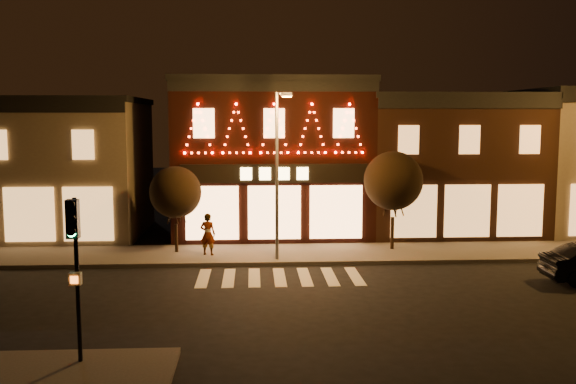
{
  "coord_description": "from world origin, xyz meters",
  "views": [
    {
      "loc": [
        -1.04,
        -20.71,
        6.29
      ],
      "look_at": [
        0.33,
        4.0,
        3.39
      ],
      "focal_mm": 40.0,
      "sensor_mm": 36.0,
      "label": 1
    }
  ],
  "objects": [
    {
      "name": "building_right_a",
      "position": [
        9.5,
        13.99,
        3.76
      ],
      "size": [
        9.2,
        8.28,
        7.5
      ],
      "color": "#341C12",
      "rests_on": "ground"
    },
    {
      "name": "sidewalk_far",
      "position": [
        2.0,
        8.0,
        0.07
      ],
      "size": [
        44.0,
        4.0,
        0.15
      ],
      "primitive_type": "cube",
      "color": "#47423D",
      "rests_on": "ground"
    },
    {
      "name": "building_left",
      "position": [
        -13.0,
        13.99,
        3.66
      ],
      "size": [
        12.2,
        8.28,
        7.3
      ],
      "color": "#746552",
      "rests_on": "ground"
    },
    {
      "name": "traffic_signal_near",
      "position": [
        -5.43,
        -4.96,
        3.09
      ],
      "size": [
        0.29,
        0.43,
        4.17
      ],
      "rotation": [
        0.0,
        0.0,
        -0.0
      ],
      "color": "black",
      "rests_on": "sidewalk_near"
    },
    {
      "name": "pedestrian",
      "position": [
        -3.06,
        7.65,
        1.09
      ],
      "size": [
        0.77,
        0.6,
        1.88
      ],
      "primitive_type": "imported",
      "rotation": [
        0.0,
        0.0,
        2.91
      ],
      "color": "gray",
      "rests_on": "sidewalk_far"
    },
    {
      "name": "ground",
      "position": [
        0.0,
        0.0,
        0.0
      ],
      "size": [
        120.0,
        120.0,
        0.0
      ],
      "primitive_type": "plane",
      "color": "black",
      "rests_on": "ground"
    },
    {
      "name": "tree_right",
      "position": [
        5.47,
        8.52,
        3.35
      ],
      "size": [
        2.74,
        2.74,
        4.58
      ],
      "rotation": [
        0.0,
        0.0,
        0.03
      ],
      "color": "black",
      "rests_on": "sidewalk_far"
    },
    {
      "name": "streetlamp_mid",
      "position": [
        0.05,
        6.39,
        4.37
      ],
      "size": [
        0.68,
        1.64,
        7.19
      ],
      "rotation": [
        0.0,
        0.0,
        -0.25
      ],
      "color": "#59595E",
      "rests_on": "sidewalk_far"
    },
    {
      "name": "tree_left",
      "position": [
        -4.54,
        8.38,
        2.9
      ],
      "size": [
        2.35,
        2.35,
        3.93
      ],
      "rotation": [
        0.0,
        0.0,
        0.25
      ],
      "color": "black",
      "rests_on": "sidewalk_far"
    },
    {
      "name": "building_pulp",
      "position": [
        0.0,
        13.98,
        4.16
      ],
      "size": [
        10.2,
        8.34,
        8.3
      ],
      "color": "black",
      "rests_on": "ground"
    }
  ]
}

